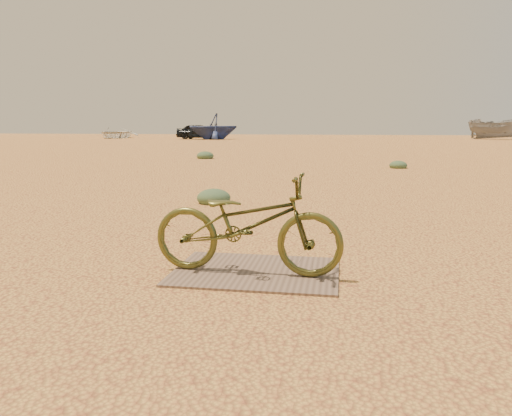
% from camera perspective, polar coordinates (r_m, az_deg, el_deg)
% --- Properties ---
extents(ground, '(120.00, 120.00, 0.00)m').
position_cam_1_polar(ground, '(4.90, -0.41, -7.04)').
color(ground, '#E2AC4F').
rests_on(ground, ground).
extents(plywood_board, '(1.56, 1.16, 0.02)m').
position_cam_1_polar(plywood_board, '(4.80, 0.00, -7.25)').
color(plywood_board, '#775E4E').
rests_on(plywood_board, ground).
extents(bicycle, '(1.80, 0.70, 0.93)m').
position_cam_1_polar(bicycle, '(4.61, -1.02, -1.82)').
color(bicycle, '#4D4E1F').
rests_on(bicycle, plywood_board).
extents(car, '(4.16, 1.97, 1.37)m').
position_cam_1_polar(car, '(46.07, -6.54, 8.68)').
color(car, black).
rests_on(car, ground).
extents(boat_near_left, '(3.67, 5.07, 1.04)m').
position_cam_1_polar(boat_near_left, '(51.15, -15.83, 8.28)').
color(boat_near_left, silver).
rests_on(boat_near_left, ground).
extents(boat_far_left, '(5.74, 5.54, 2.32)m').
position_cam_1_polar(boat_far_left, '(45.43, -4.89, 9.29)').
color(boat_far_left, navy).
rests_on(boat_far_left, ground).
extents(boat_mid_right, '(5.34, 3.79, 1.94)m').
position_cam_1_polar(boat_mid_right, '(50.33, 25.87, 8.19)').
color(boat_mid_right, gray).
rests_on(boat_mid_right, ground).
extents(kale_a, '(0.60, 0.60, 0.33)m').
position_cam_1_polar(kale_a, '(8.96, -4.85, 0.58)').
color(kale_a, '#54724F').
rests_on(kale_a, ground).
extents(kale_b, '(0.56, 0.56, 0.31)m').
position_cam_1_polar(kale_b, '(16.59, 15.93, 4.41)').
color(kale_b, '#54724F').
rests_on(kale_b, ground).
extents(kale_c, '(0.69, 0.69, 0.38)m').
position_cam_1_polar(kale_c, '(20.45, -5.83, 5.64)').
color(kale_c, '#54724F').
rests_on(kale_c, ground).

